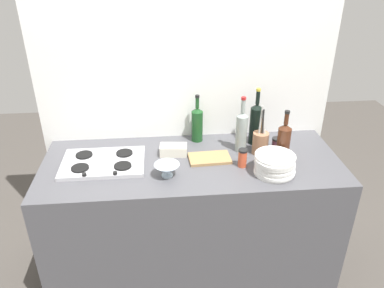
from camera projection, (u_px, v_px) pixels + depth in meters
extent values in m
plane|color=#47423D|center=(192.00, 270.00, 2.71)|extent=(6.00, 6.00, 0.00)
cube|color=#4C4C51|center=(192.00, 220.00, 2.50)|extent=(1.80, 0.70, 0.90)
cube|color=white|center=(186.00, 79.00, 2.43)|extent=(1.90, 0.06, 2.59)
cube|color=#B2B2B7|center=(103.00, 163.00, 2.25)|extent=(0.48, 0.33, 0.02)
cylinder|color=black|center=(80.00, 168.00, 2.17)|extent=(0.10, 0.10, 0.01)
cylinder|color=black|center=(123.00, 166.00, 2.19)|extent=(0.10, 0.10, 0.01)
cylinder|color=black|center=(84.00, 155.00, 2.30)|extent=(0.10, 0.10, 0.01)
cylinder|color=black|center=(124.00, 153.00, 2.32)|extent=(0.10, 0.10, 0.01)
cylinder|color=black|center=(84.00, 175.00, 2.10)|extent=(0.02, 0.02, 0.02)
cylinder|color=black|center=(115.00, 173.00, 2.11)|extent=(0.02, 0.02, 0.02)
cylinder|color=white|center=(274.00, 172.00, 2.17)|extent=(0.23, 0.23, 0.01)
cylinder|color=white|center=(275.00, 170.00, 2.16)|extent=(0.23, 0.23, 0.01)
cylinder|color=white|center=(274.00, 168.00, 2.16)|extent=(0.23, 0.23, 0.01)
cylinder|color=white|center=(275.00, 166.00, 2.15)|extent=(0.23, 0.23, 0.01)
cylinder|color=white|center=(275.00, 163.00, 2.14)|extent=(0.23, 0.23, 0.01)
cylinder|color=white|center=(275.00, 161.00, 2.13)|extent=(0.23, 0.23, 0.01)
cylinder|color=white|center=(275.00, 159.00, 2.12)|extent=(0.23, 0.23, 0.01)
cylinder|color=white|center=(275.00, 156.00, 2.12)|extent=(0.23, 0.23, 0.01)
cylinder|color=black|center=(255.00, 126.00, 2.44)|extent=(0.08, 0.08, 0.25)
cone|color=black|center=(257.00, 106.00, 2.38)|extent=(0.08, 0.08, 0.03)
cylinder|color=black|center=(258.00, 98.00, 2.35)|extent=(0.03, 0.03, 0.09)
cylinder|color=gold|center=(259.00, 90.00, 2.32)|extent=(0.03, 0.03, 0.02)
cylinder|color=#472314|center=(283.00, 144.00, 2.26)|extent=(0.08, 0.08, 0.21)
cone|color=#472314|center=(286.00, 127.00, 2.20)|extent=(0.08, 0.08, 0.03)
cylinder|color=#472314|center=(286.00, 119.00, 2.18)|extent=(0.03, 0.03, 0.07)
cylinder|color=black|center=(287.00, 112.00, 2.16)|extent=(0.03, 0.03, 0.02)
cylinder|color=gray|center=(241.00, 134.00, 2.35)|extent=(0.07, 0.07, 0.24)
cone|color=gray|center=(243.00, 114.00, 2.29)|extent=(0.07, 0.07, 0.02)
cylinder|color=gray|center=(243.00, 106.00, 2.27)|extent=(0.03, 0.03, 0.08)
cylinder|color=#B21E1E|center=(244.00, 98.00, 2.24)|extent=(0.03, 0.03, 0.02)
cylinder|color=#19471E|center=(197.00, 126.00, 2.48)|extent=(0.07, 0.07, 0.21)
cone|color=#19471E|center=(197.00, 110.00, 2.43)|extent=(0.07, 0.07, 0.03)
cylinder|color=#19471E|center=(197.00, 103.00, 2.40)|extent=(0.02, 0.02, 0.07)
cylinder|color=black|center=(197.00, 96.00, 2.38)|extent=(0.03, 0.03, 0.02)
cylinder|color=silver|center=(167.00, 175.00, 2.14)|extent=(0.06, 0.06, 0.01)
cone|color=silver|center=(167.00, 170.00, 2.12)|extent=(0.14, 0.14, 0.07)
cube|color=silver|center=(173.00, 150.00, 2.35)|extent=(0.17, 0.11, 0.06)
cylinder|color=#996B4C|center=(260.00, 143.00, 2.35)|extent=(0.10, 0.10, 0.14)
cylinder|color=#262626|center=(263.00, 127.00, 2.29)|extent=(0.02, 0.03, 0.25)
cylinder|color=#B7B7B2|center=(260.00, 126.00, 2.28)|extent=(0.02, 0.01, 0.26)
cylinder|color=#997247|center=(262.00, 127.00, 2.32)|extent=(0.01, 0.01, 0.23)
cylinder|color=#B7B7B2|center=(264.00, 128.00, 2.30)|extent=(0.04, 0.04, 0.23)
cylinder|color=#C64C2D|center=(242.00, 159.00, 2.22)|extent=(0.05, 0.05, 0.10)
cylinder|color=black|center=(243.00, 150.00, 2.19)|extent=(0.05, 0.05, 0.01)
cylinder|color=#66384C|center=(276.00, 145.00, 2.39)|extent=(0.06, 0.06, 0.07)
cylinder|color=black|center=(277.00, 139.00, 2.37)|extent=(0.06, 0.06, 0.01)
cube|color=#9E7A4C|center=(210.00, 158.00, 2.30)|extent=(0.26, 0.16, 0.02)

